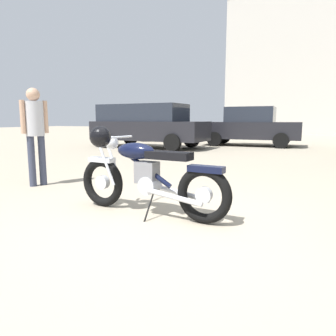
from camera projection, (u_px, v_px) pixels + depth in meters
name	position (u px, v px, depth m)	size (l,w,h in m)	color
ground_plane	(165.00, 227.00, 3.36)	(80.00, 80.00, 0.00)	tan
vintage_motorcycle	(144.00, 174.00, 3.78)	(2.08, 0.73, 1.07)	black
bystander	(35.00, 127.00, 5.35)	(0.30, 0.43, 1.66)	#383D51
silver_sedan_mid	(250.00, 127.00, 13.75)	(4.25, 2.03, 1.67)	black
red_hatchback_near	(147.00, 124.00, 12.80)	(4.76, 2.11, 1.74)	black
white_estate_far	(135.00, 123.00, 17.80)	(4.12, 2.30, 1.78)	black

